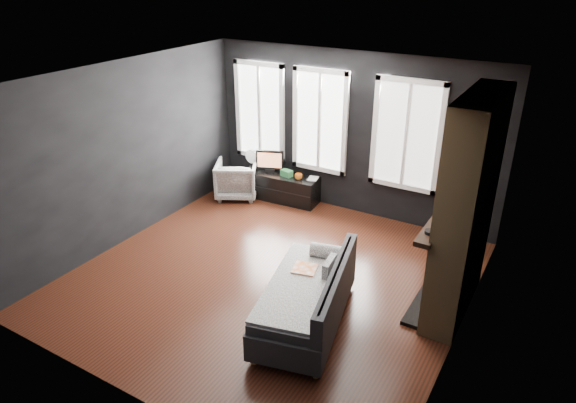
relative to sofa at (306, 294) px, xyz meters
The scene contains 18 objects.
floor 1.14m from the sofa, 145.26° to the left, with size 5.00×5.00×0.00m, color black.
ceiling 2.53m from the sofa, 145.26° to the left, with size 5.00×5.00×0.00m, color white.
wall_back 3.37m from the sofa, 105.76° to the left, with size 5.00×0.02×2.70m, color black.
wall_left 3.56m from the sofa, 169.79° to the left, with size 0.02×5.00×2.70m, color black.
wall_right 1.98m from the sofa, 20.56° to the left, with size 0.02×5.00×2.70m, color black.
windows 3.88m from the sofa, 113.39° to the left, with size 4.00×0.16×1.76m, color white, non-canonical shape.
fireplace 2.09m from the sofa, 40.35° to the left, with size 0.70×1.62×2.70m, color #93724C, non-canonical shape.
sofa is the anchor object (origin of this frame).
stripe_pillow 0.40m from the sofa, 68.11° to the left, with size 0.08×0.33×0.33m, color gray.
armchair 3.81m from the sofa, 137.86° to the left, with size 0.72×0.68×0.74m, color silver.
media_console 3.53m from the sofa, 126.10° to the left, with size 1.41×0.44×0.48m, color black, non-canonical shape.
monitor 3.70m from the sofa, 128.84° to the left, with size 0.51×0.11×0.45m, color black, non-canonical shape.
desk_fan 3.92m from the sofa, 133.23° to the left, with size 0.26×0.26×0.37m, color #9F9F9F, non-canonical shape.
mug 3.29m from the sofa, 120.92° to the left, with size 0.13×0.10×0.13m, color orange.
book 3.32m from the sofa, 117.93° to the left, with size 0.17×0.02×0.23m, color #BCAB90.
storage_box 3.44m from the sofa, 124.38° to the left, with size 0.20×0.13×0.11m, color #2E7740.
mantel_vase 2.23m from the sofa, 54.74° to the left, with size 0.20×0.21×0.20m, color gold.
mantel_clock 1.59m from the sofa, 29.32° to the left, with size 0.11×0.11×0.04m, color black.
Camera 1 is at (3.21, -4.99, 3.95)m, focal length 32.00 mm.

